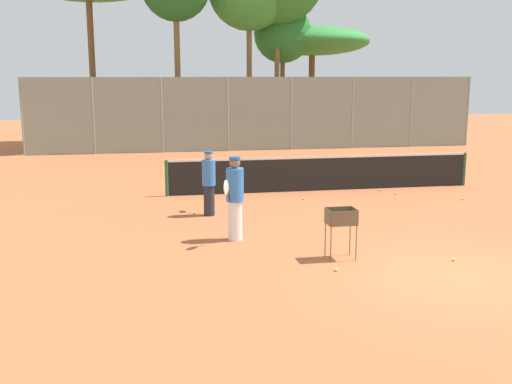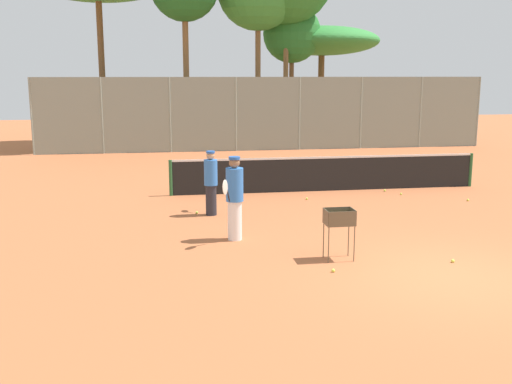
% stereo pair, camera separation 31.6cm
% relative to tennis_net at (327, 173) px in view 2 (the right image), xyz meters
% --- Properties ---
extents(ground_plane, '(80.00, 80.00, 0.00)m').
position_rel_tennis_net_xyz_m(ground_plane, '(0.00, -8.13, -0.56)').
color(ground_plane, '#B26038').
extents(tennis_net, '(9.63, 0.10, 1.07)m').
position_rel_tennis_net_xyz_m(tennis_net, '(0.00, 0.00, 0.00)').
color(tennis_net, '#26592D').
rests_on(tennis_net, ground_plane).
extents(back_fence, '(21.32, 0.08, 3.42)m').
position_rel_tennis_net_xyz_m(back_fence, '(-0.00, 10.18, 1.15)').
color(back_fence, gray).
rests_on(back_fence, ground_plane).
extents(tree_4, '(6.43, 6.43, 6.17)m').
position_rel_tennis_net_xyz_m(tree_4, '(4.10, 15.89, 4.79)').
color(tree_4, brown).
rests_on(tree_4, ground_plane).
extents(tree_5, '(3.06, 3.06, 7.18)m').
position_rel_tennis_net_xyz_m(tree_5, '(2.02, 14.26, 5.05)').
color(tree_5, brown).
rests_on(tree_5, ground_plane).
extents(player_white_outfit, '(0.34, 0.90, 1.65)m').
position_rel_tennis_net_xyz_m(player_white_outfit, '(-3.80, -2.65, 0.30)').
color(player_white_outfit, '#26262D').
rests_on(player_white_outfit, ground_plane).
extents(player_red_cap, '(0.55, 0.86, 1.83)m').
position_rel_tennis_net_xyz_m(player_red_cap, '(-3.50, -5.07, 0.39)').
color(player_red_cap, white).
rests_on(player_red_cap, ground_plane).
extents(ball_cart, '(0.56, 0.41, 1.00)m').
position_rel_tennis_net_xyz_m(ball_cart, '(-1.67, -6.78, 0.20)').
color(ball_cart, brown).
rests_on(ball_cart, ground_plane).
extents(tennis_ball_0, '(0.07, 0.07, 0.07)m').
position_rel_tennis_net_xyz_m(tennis_ball_0, '(-4.16, -2.48, -0.53)').
color(tennis_ball_0, '#D1E54C').
rests_on(tennis_ball_0, ground_plane).
extents(tennis_ball_1, '(0.07, 0.07, 0.07)m').
position_rel_tennis_net_xyz_m(tennis_ball_1, '(-0.92, -1.23, -0.53)').
color(tennis_ball_1, '#D1E54C').
rests_on(tennis_ball_1, ground_plane).
extents(tennis_ball_2, '(0.07, 0.07, 0.07)m').
position_rel_tennis_net_xyz_m(tennis_ball_2, '(1.75, -0.40, -0.53)').
color(tennis_ball_2, '#D1E54C').
rests_on(tennis_ball_2, ground_plane).
extents(tennis_ball_4, '(0.07, 0.07, 0.07)m').
position_rel_tennis_net_xyz_m(tennis_ball_4, '(-1.99, -7.53, -0.53)').
color(tennis_ball_4, '#D1E54C').
rests_on(tennis_ball_4, ground_plane).
extents(tennis_ball_5, '(0.07, 0.07, 0.07)m').
position_rel_tennis_net_xyz_m(tennis_ball_5, '(0.44, -7.34, -0.53)').
color(tennis_ball_5, '#D1E54C').
rests_on(tennis_ball_5, ground_plane).
extents(tennis_ball_6, '(0.07, 0.07, 0.07)m').
position_rel_tennis_net_xyz_m(tennis_ball_6, '(2.03, -0.99, -0.53)').
color(tennis_ball_6, '#D1E54C').
rests_on(tennis_ball_6, ground_plane).
extents(tennis_ball_7, '(0.07, 0.07, 0.07)m').
position_rel_tennis_net_xyz_m(tennis_ball_7, '(-0.86, -3.44, -0.53)').
color(tennis_ball_7, '#D1E54C').
rests_on(tennis_ball_7, ground_plane).
extents(tennis_ball_8, '(0.07, 0.07, 0.07)m').
position_rel_tennis_net_xyz_m(tennis_ball_8, '(3.56, -2.13, -0.53)').
color(tennis_ball_8, '#D1E54C').
rests_on(tennis_ball_8, ground_plane).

